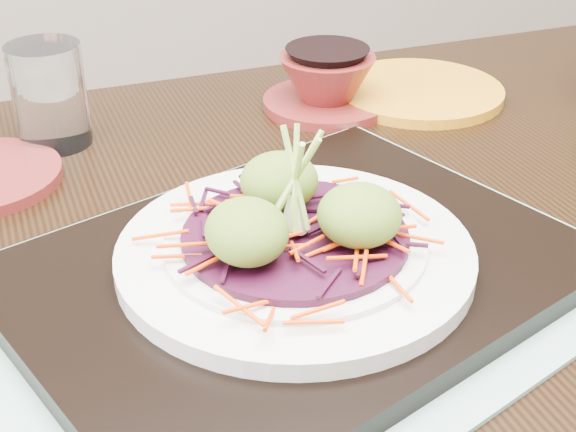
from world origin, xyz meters
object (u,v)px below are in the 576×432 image
object	(u,v)px
water_glass	(49,95)
terracotta_bowl_set	(327,85)
dining_table	(304,328)
serving_tray	(295,272)
yellow_plate	(418,91)
white_plate	(295,251)

from	to	relation	value
water_glass	terracotta_bowl_set	size ratio (longest dim) A/B	0.54
dining_table	serving_tray	xyz separation A→B (m)	(-0.03, -0.07, 0.12)
water_glass	yellow_plate	bearing A→B (deg)	2.42
terracotta_bowl_set	dining_table	bearing A→B (deg)	-111.82
water_glass	yellow_plate	distance (m)	0.44
dining_table	white_plate	xyz separation A→B (m)	(-0.03, -0.07, 0.14)
serving_tray	dining_table	bearing A→B (deg)	44.23
water_glass	serving_tray	bearing A→B (deg)	-62.05
water_glass	terracotta_bowl_set	distance (m)	0.31
yellow_plate	white_plate	bearing A→B (deg)	-126.81
dining_table	yellow_plate	bearing A→B (deg)	44.68
water_glass	dining_table	bearing A→B (deg)	-51.36
serving_tray	water_glass	bearing A→B (deg)	94.99
white_plate	terracotta_bowl_set	xyz separation A→B (m)	(0.14, 0.34, -0.00)
yellow_plate	terracotta_bowl_set	bearing A→B (deg)	-178.62
dining_table	white_plate	size ratio (longest dim) A/B	4.78
water_glass	yellow_plate	size ratio (longest dim) A/B	0.53
white_plate	terracotta_bowl_set	distance (m)	0.37
serving_tray	yellow_plate	bearing A→B (deg)	30.22
yellow_plate	serving_tray	bearing A→B (deg)	-126.81
dining_table	yellow_plate	xyz separation A→B (m)	(0.23, 0.27, 0.11)
dining_table	water_glass	distance (m)	0.36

